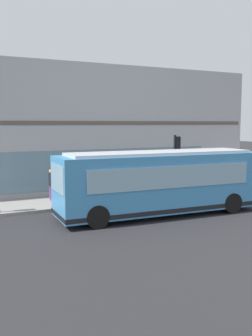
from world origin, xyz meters
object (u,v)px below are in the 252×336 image
at_px(city_bus_nearside, 160,183).
at_px(fire_hydrant, 106,187).
at_px(traffic_light_near_corner, 176,153).
at_px(pedestrian_walking_along_curb, 220,171).
at_px(pedestrian_near_building_entrance, 149,178).
at_px(pedestrian_near_hydrant, 51,183).

bearing_deg(city_bus_nearside, fire_hydrant, 4.04).
bearing_deg(traffic_light_near_corner, pedestrian_walking_along_curb, -72.70).
bearing_deg(city_bus_nearside, pedestrian_near_building_entrance, -22.25).
bearing_deg(city_bus_nearside, traffic_light_near_corner, -42.95).
relative_size(fire_hydrant, pedestrian_walking_along_curb, 0.43).
xyz_separation_m(pedestrian_near_building_entrance, pedestrian_walking_along_curb, (1.19, -6.24, -0.06)).
bearing_deg(pedestrian_near_hydrant, fire_hydrant, -78.64).
bearing_deg(traffic_light_near_corner, pedestrian_near_hydrant, 78.52).
height_order(fire_hydrant, pedestrian_near_building_entrance, pedestrian_near_building_entrance).
bearing_deg(traffic_light_near_corner, pedestrian_near_building_entrance, 82.38).
distance_m(traffic_light_near_corner, fire_hydrant, 4.71).
distance_m(city_bus_nearside, traffic_light_near_corner, 4.82).
relative_size(city_bus_nearside, traffic_light_near_corner, 2.84).
xyz_separation_m(fire_hydrant, pedestrian_near_building_entrance, (-1.96, -1.89, 0.70)).
relative_size(fire_hydrant, pedestrian_near_hydrant, 0.42).
height_order(fire_hydrant, pedestrian_near_hydrant, pedestrian_near_hydrant).
height_order(pedestrian_near_building_entrance, pedestrian_walking_along_curb, pedestrian_near_building_entrance).
distance_m(pedestrian_near_hydrant, pedestrian_walking_along_curb, 11.73).
bearing_deg(pedestrian_walking_along_curb, pedestrian_near_building_entrance, 100.77).
relative_size(city_bus_nearside, pedestrian_near_hydrant, 5.80).
bearing_deg(fire_hydrant, pedestrian_near_hydrant, 101.36).
distance_m(fire_hydrant, pedestrian_near_hydrant, 3.72).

